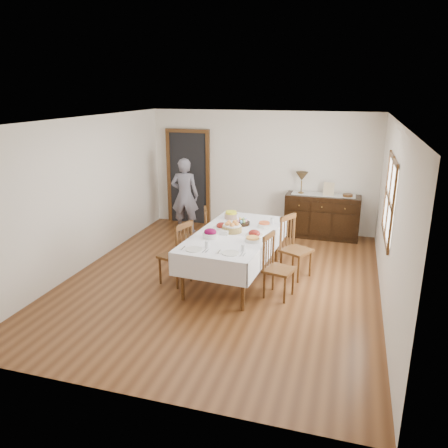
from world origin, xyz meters
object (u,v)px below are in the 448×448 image
(table_lamp, at_px, (302,177))
(chair_left_far, at_px, (198,235))
(dining_table, at_px, (235,238))
(chair_right_near, at_px, (276,266))
(person, at_px, (185,193))
(chair_left_near, at_px, (178,253))
(sideboard, at_px, (322,216))
(chair_right_far, at_px, (294,246))

(table_lamp, bearing_deg, chair_left_far, -127.48)
(dining_table, xyz_separation_m, table_lamp, (0.75, 2.61, 0.56))
(chair_right_near, bearing_deg, person, 57.56)
(chair_left_near, bearing_deg, dining_table, 134.36)
(table_lamp, bearing_deg, sideboard, -1.65)
(chair_left_far, relative_size, sideboard, 0.66)
(chair_left_near, height_order, sideboard, chair_left_near)
(dining_table, bearing_deg, table_lamp, 78.10)
(chair_left_near, relative_size, chair_right_far, 1.01)
(dining_table, bearing_deg, person, 132.83)
(chair_left_near, xyz_separation_m, chair_left_far, (-0.01, 0.98, -0.02))
(dining_table, distance_m, chair_right_far, 1.02)
(chair_left_near, distance_m, chair_left_far, 0.98)
(chair_left_near, height_order, chair_right_far, chair_left_near)
(dining_table, relative_size, person, 1.39)
(chair_left_near, height_order, person, person)
(dining_table, xyz_separation_m, chair_right_near, (0.77, -0.43, -0.22))
(chair_left_near, relative_size, chair_right_near, 1.07)
(person, xyz_separation_m, table_lamp, (2.44, 0.50, 0.40))
(chair_right_far, relative_size, table_lamp, 2.27)
(chair_right_near, height_order, table_lamp, table_lamp)
(person, relative_size, table_lamp, 3.81)
(sideboard, bearing_deg, dining_table, -115.06)
(dining_table, bearing_deg, chair_right_far, 27.99)
(chair_right_near, distance_m, person, 3.55)
(chair_left_far, height_order, person, person)
(person, bearing_deg, sideboard, -179.46)
(chair_right_far, relative_size, person, 0.60)
(chair_left_far, bearing_deg, chair_right_far, 64.92)
(chair_left_far, height_order, chair_right_far, chair_right_far)
(sideboard, distance_m, table_lamp, 0.94)
(dining_table, bearing_deg, chair_left_far, 150.76)
(chair_left_far, xyz_separation_m, table_lamp, (1.58, 2.06, 0.76))
(dining_table, bearing_deg, sideboard, 69.01)
(chair_left_far, xyz_separation_m, chair_right_far, (1.75, -0.14, 0.02))
(sideboard, bearing_deg, chair_left_near, -123.98)
(chair_right_far, bearing_deg, chair_left_far, 112.49)
(person, bearing_deg, chair_left_far, 109.93)
(chair_left_near, distance_m, sideboard, 3.65)
(chair_right_far, distance_m, person, 3.14)
(chair_right_far, relative_size, sideboard, 0.68)
(chair_right_far, xyz_separation_m, sideboard, (0.30, 2.19, -0.07))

